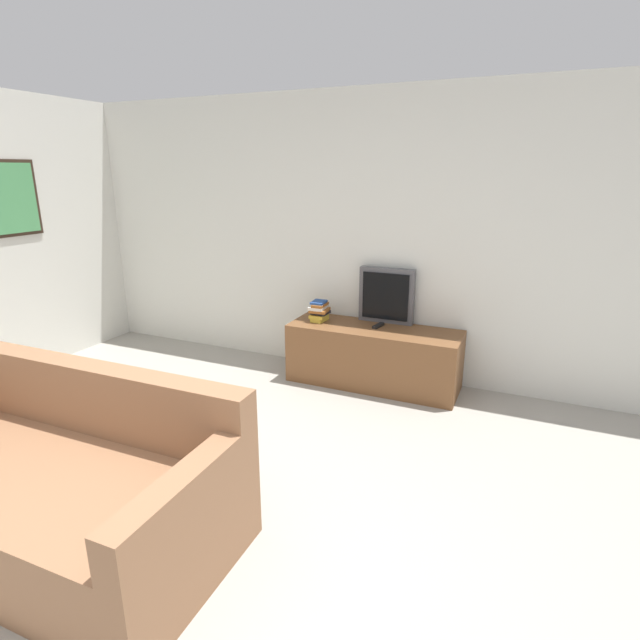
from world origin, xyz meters
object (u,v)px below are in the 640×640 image
Objects in this scene: couch at (51,486)px; remote_on_stand at (378,326)px; tv_stand at (373,356)px; book_stack at (319,311)px; television at (386,296)px.

remote_on_stand is at bearing 68.47° from couch.
book_stack is at bearing 179.07° from tv_stand.
television is at bearing 79.75° from tv_stand.
couch reaches higher than book_stack.
remote_on_stand reaches higher than tv_stand.
couch is (-0.97, -2.58, 0.01)m from tv_stand.
remote_on_stand is (0.99, 2.63, 0.27)m from couch.
couch is 2.82m from remote_on_stand.
tv_stand is at bearing -117.19° from remote_on_stand.
couch is (-1.01, -2.80, -0.51)m from television.
couch is 9.77× the size of book_stack.
book_stack is 1.31× the size of remote_on_stand.
book_stack is 0.57m from remote_on_stand.
couch reaches higher than tv_stand.
television is 0.25× the size of couch.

